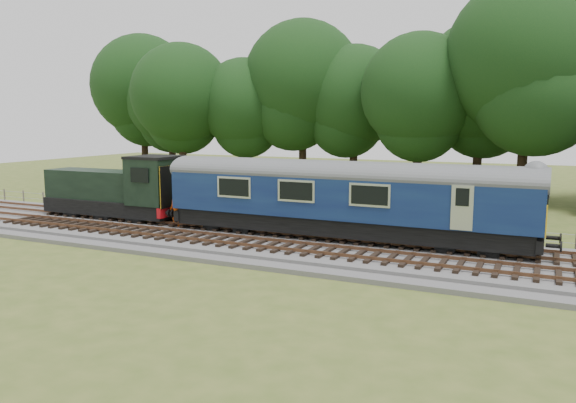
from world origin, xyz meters
The scene contains 9 objects.
ground centered at (0.00, 0.00, 0.00)m, with size 120.00×120.00×0.00m, color #455820.
ballast centered at (0.00, 0.00, 0.17)m, with size 70.00×7.00×0.35m, color #4C4C4F.
track_north centered at (0.00, 1.40, 0.42)m, with size 67.20×2.40×0.21m.
track_south centered at (0.00, -1.60, 0.42)m, with size 67.20×2.40×0.21m.
fence centered at (0.00, 4.50, 0.00)m, with size 64.00×0.12×1.00m, color #6B6054, non-canonical shape.
tree_line centered at (0.00, 22.00, 0.00)m, with size 70.00×8.00×18.00m, color black, non-canonical shape.
dmu_railcar centered at (1.68, 1.40, 2.61)m, with size 18.05×2.86×3.88m.
shunter_loco centered at (-12.25, 1.40, 1.97)m, with size 8.91×2.60×3.38m.
worker centered at (-7.59, 0.65, 1.29)m, with size 0.68×0.45×1.87m, color #DC4B0B.
Camera 1 is at (10.68, -24.01, 6.10)m, focal length 35.00 mm.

